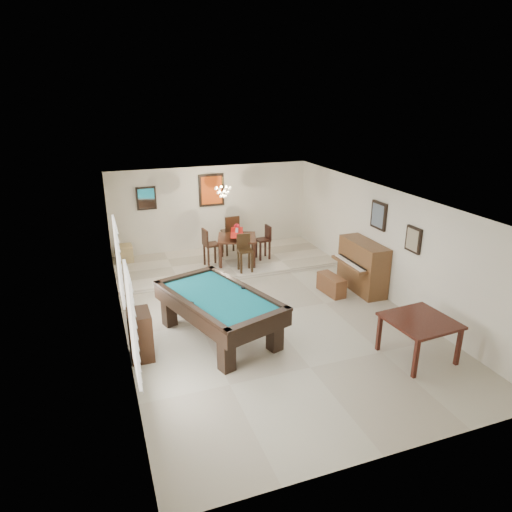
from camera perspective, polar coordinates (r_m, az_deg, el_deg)
ground_plane at (r=10.22m, az=1.15°, el=-7.21°), size 6.00×9.00×0.02m
wall_back at (r=13.81m, az=-5.54°, el=5.79°), size 6.00×0.04×2.60m
wall_front at (r=6.16m, az=16.89°, el=-14.07°), size 6.00×0.04×2.60m
wall_left at (r=9.13m, az=-16.68°, el=-2.51°), size 0.04×9.00×2.60m
wall_right at (r=11.08m, az=15.85°, el=1.54°), size 0.04×9.00×2.60m
ceiling at (r=9.33m, az=1.26°, el=7.21°), size 6.00×9.00×0.04m
dining_step at (r=13.02m, az=-3.97°, el=-0.76°), size 6.00×2.50×0.12m
window_left_front at (r=7.08m, az=-15.22°, el=-8.19°), size 0.06×1.00×1.70m
window_left_rear at (r=9.65m, az=-16.82°, el=-0.65°), size 0.06×1.00×1.70m
pool_table at (r=9.15m, az=-4.63°, el=-7.54°), size 2.21×2.99×0.89m
square_table at (r=8.99m, az=19.58°, el=-9.68°), size 1.20×1.20×0.78m
upright_piano at (r=11.38m, az=12.58°, el=-1.33°), size 0.83×1.49×1.24m
piano_bench at (r=11.23m, az=9.39°, el=-3.55°), size 0.40×0.85×0.46m
apothecary_chest at (r=8.73m, az=-14.25°, el=-9.52°), size 0.40×0.61×0.91m
dining_table at (r=12.70m, az=-2.38°, el=1.07°), size 1.31×1.31×0.86m
flower_vase at (r=12.53m, az=-2.41°, el=3.51°), size 0.18×0.18×0.27m
dining_chair_south at (r=12.03m, az=-1.37°, el=0.33°), size 0.39×0.39×0.99m
dining_chair_north at (r=13.35m, az=-3.27°, el=2.71°), size 0.47×0.47×1.17m
dining_chair_west at (r=12.44m, az=-5.58°, el=1.07°), size 0.44×0.44×1.06m
dining_chair_east at (r=12.96m, az=0.87°, el=1.71°), size 0.38×0.38×0.96m
corner_bench at (r=13.37m, az=-16.01°, el=0.34°), size 0.40×0.50×0.45m
chandelier at (r=12.38m, az=-4.14°, el=8.46°), size 0.44×0.44×0.60m
back_painting at (r=13.63m, az=-5.59°, el=8.20°), size 0.75×0.06×0.95m
back_mirror at (r=13.33m, az=-13.56°, el=7.02°), size 0.55×0.06×0.65m
right_picture_upper at (r=11.12m, az=15.09°, el=4.91°), size 0.06×0.55×0.65m
right_picture_lower at (r=10.19m, az=19.08°, el=1.95°), size 0.06×0.45×0.55m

